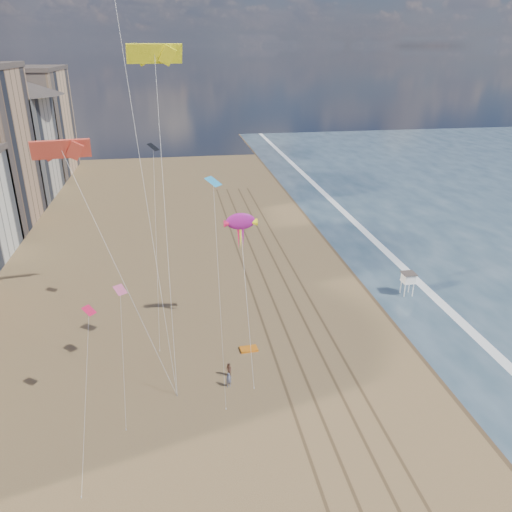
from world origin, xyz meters
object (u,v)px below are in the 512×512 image
Objects in this scene: show_kite at (241,222)px; lifeguard_stand at (408,278)px; kite_flyer_a at (229,380)px; kite_flyer_b at (229,370)px; grounded_kite at (249,349)px.

lifeguard_stand is at bearing 10.86° from show_kite.
show_kite is 11.06× the size of kite_flyer_a.
show_kite reaches higher than kite_flyer_b.
lifeguard_stand is 30.99m from kite_flyer_a.
show_kite is at bearing 128.27° from kite_flyer_b.
kite_flyer_a is at bearing -119.88° from grounded_kite.
kite_flyer_a reaches higher than kite_flyer_b.
kite_flyer_a is (-26.42, -16.09, -1.72)m from lifeguard_stand.
kite_flyer_a is (-2.90, -11.58, -12.64)m from show_kite.
kite_flyer_b is at bearing -151.25° from lifeguard_stand.
kite_flyer_b is at bearing -105.38° from show_kite.
grounded_kite is (-23.47, -9.91, -2.41)m from lifeguard_stand.
show_kite is 17.38m from kite_flyer_a.
grounded_kite is at bearing 52.86° from kite_flyer_a.
show_kite reaches higher than grounded_kite.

